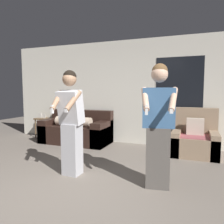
% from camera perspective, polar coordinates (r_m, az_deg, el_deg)
% --- Properties ---
extents(ground_plane, '(14.00, 14.00, 0.00)m').
position_cam_1_polar(ground_plane, '(3.13, -15.87, -21.05)').
color(ground_plane, slate).
extents(wall_back, '(6.91, 0.07, 2.70)m').
position_cam_1_polar(wall_back, '(5.80, 4.02, 5.16)').
color(wall_back, beige).
rests_on(wall_back, ground_plane).
extents(couch, '(1.82, 0.88, 0.86)m').
position_cam_1_polar(couch, '(5.96, -9.27, -4.85)').
color(couch, black).
rests_on(couch, ground_plane).
extents(armchair, '(0.94, 0.89, 1.01)m').
position_cam_1_polar(armchair, '(5.17, 20.79, -6.77)').
color(armchair, '#937A60').
rests_on(armchair, ground_plane).
extents(side_table, '(0.46, 0.36, 0.73)m').
position_cam_1_polar(side_table, '(6.84, -17.46, -2.36)').
color(side_table, brown).
rests_on(side_table, ground_plane).
extents(person_left, '(0.44, 0.50, 1.72)m').
position_cam_1_polar(person_left, '(3.62, -10.69, -2.42)').
color(person_left, '#B2B2B7').
rests_on(person_left, ground_plane).
extents(person_right, '(0.50, 0.51, 1.77)m').
position_cam_1_polar(person_right, '(3.16, 12.06, -3.42)').
color(person_right, '#56514C').
rests_on(person_right, ground_plane).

